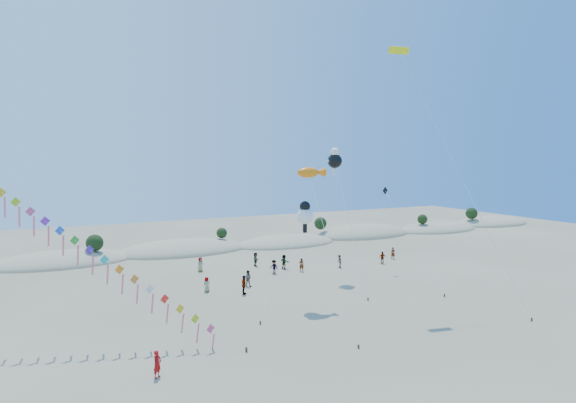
{
  "coord_description": "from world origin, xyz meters",
  "views": [
    {
      "loc": [
        -16.82,
        -23.27,
        13.55
      ],
      "look_at": [
        1.62,
        14.0,
        9.76
      ],
      "focal_mm": 30.0,
      "sensor_mm": 36.0,
      "label": 1
    }
  ],
  "objects_px": {
    "fish_kite": "(311,173)",
    "flyer_foreground": "(157,364)",
    "kite_train": "(47,223)",
    "parafoil_kite": "(402,58)"
  },
  "relations": [
    {
      "from": "fish_kite",
      "to": "flyer_foreground",
      "type": "relative_size",
      "value": 7.39
    },
    {
      "from": "kite_train",
      "to": "parafoil_kite",
      "type": "xyz_separation_m",
      "value": [
        30.55,
        -1.63,
        14.06
      ]
    },
    {
      "from": "fish_kite",
      "to": "flyer_foreground",
      "type": "bearing_deg",
      "value": -148.43
    },
    {
      "from": "kite_train",
      "to": "fish_kite",
      "type": "relative_size",
      "value": 1.82
    },
    {
      "from": "parafoil_kite",
      "to": "fish_kite",
      "type": "bearing_deg",
      "value": 162.4
    },
    {
      "from": "kite_train",
      "to": "flyer_foreground",
      "type": "relative_size",
      "value": 13.49
    },
    {
      "from": "fish_kite",
      "to": "flyer_foreground",
      "type": "xyz_separation_m",
      "value": [
        -16.43,
        -10.1,
        -11.29
      ]
    },
    {
      "from": "kite_train",
      "to": "flyer_foreground",
      "type": "distance_m",
      "value": 13.45
    },
    {
      "from": "parafoil_kite",
      "to": "flyer_foreground",
      "type": "xyz_separation_m",
      "value": [
        -24.72,
        -7.47,
        -22.08
      ]
    },
    {
      "from": "kite_train",
      "to": "fish_kite",
      "type": "distance_m",
      "value": 22.52
    }
  ]
}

